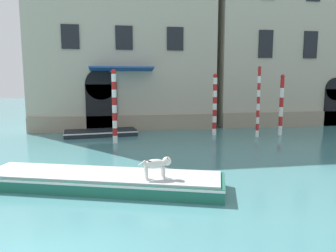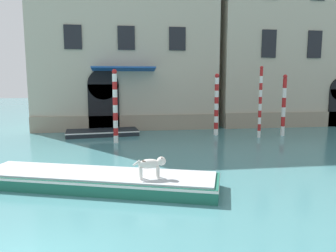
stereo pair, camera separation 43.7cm
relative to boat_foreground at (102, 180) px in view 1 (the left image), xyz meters
The scene contains 9 objects.
palazzo_left 16.77m from the boat_foreground, 85.09° to the left, with size 13.46×7.40×14.18m.
palazzo_right 23.58m from the boat_foreground, 44.75° to the left, with size 13.65×6.13×19.04m.
boat_foreground is the anchor object (origin of this frame).
dog_on_deck 2.15m from the boat_foreground, 26.35° to the right, with size 1.09×0.35×0.72m.
boat_moored_near_palazzo 10.68m from the boat_foreground, 92.13° to the left, with size 4.87×2.42×0.36m.
mooring_pole_0 12.93m from the boat_foreground, 41.35° to the left, with size 0.20×0.20×4.52m.
mooring_pole_1 12.16m from the boat_foreground, 53.77° to the left, with size 0.29×0.29×4.07m.
mooring_pole_2 8.16m from the boat_foreground, 86.17° to the left, with size 0.29×0.29×4.28m.
mooring_pole_3 14.53m from the boat_foreground, 37.82° to the left, with size 0.27×0.27×4.01m.
Camera 1 is at (1.77, -5.89, 3.77)m, focal length 35.00 mm.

